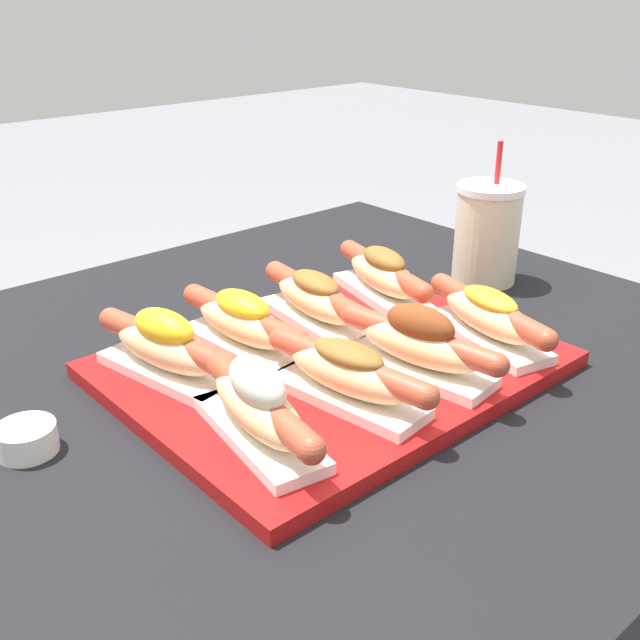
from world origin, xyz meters
TOP-DOWN VIEW (x-y plane):
  - patio_table at (0.00, 0.00)m, footprint 1.13×0.91m
  - serving_tray at (0.04, -0.04)m, footprint 0.47×0.37m
  - hot_dog_0 at (-0.13, -0.12)m, footprint 0.09×0.21m
  - hot_dog_1 at (-0.02, -0.13)m, footprint 0.08×0.21m
  - hot_dog_2 at (0.08, -0.13)m, footprint 0.08×0.21m
  - hot_dog_3 at (0.20, -0.13)m, footprint 0.10×0.21m
  - hot_dog_4 at (-0.13, 0.04)m, footprint 0.09×0.21m
  - hot_dog_5 at (-0.03, 0.04)m, footprint 0.07×0.21m
  - hot_dog_6 at (0.08, 0.04)m, footprint 0.08×0.21m
  - hot_dog_7 at (0.20, 0.04)m, footprint 0.10×0.21m
  - sauce_bowl at (-0.29, 0.03)m, footprint 0.06×0.06m
  - drink_cup at (0.40, 0.02)m, footprint 0.10×0.10m

SIDE VIEW (x-z plane):
  - patio_table at x=0.00m, z-range 0.00..0.70m
  - serving_tray at x=0.04m, z-range 0.70..0.72m
  - sauce_bowl at x=-0.29m, z-range 0.70..0.73m
  - hot_dog_3 at x=0.20m, z-range 0.72..0.78m
  - hot_dog_1 at x=-0.02m, z-range 0.72..0.78m
  - hot_dog_6 at x=0.08m, z-range 0.72..0.78m
  - hot_dog_7 at x=0.20m, z-range 0.72..0.78m
  - hot_dog_5 at x=-0.03m, z-range 0.72..0.79m
  - hot_dog_4 at x=-0.13m, z-range 0.71..0.79m
  - hot_dog_2 at x=0.08m, z-range 0.71..0.79m
  - hot_dog_0 at x=-0.13m, z-range 0.71..0.79m
  - drink_cup at x=0.40m, z-range 0.67..0.87m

